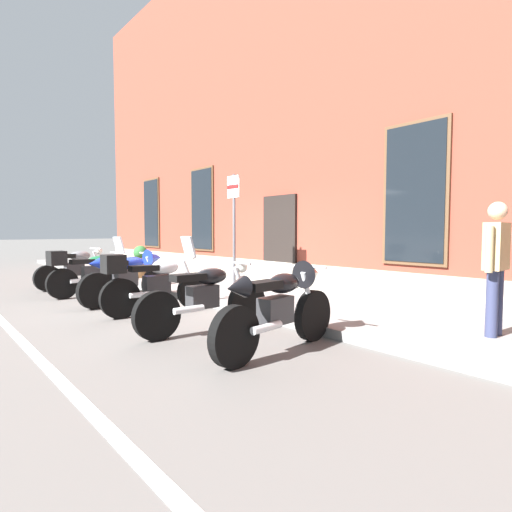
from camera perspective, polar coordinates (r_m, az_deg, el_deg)
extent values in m
plane|color=#565451|center=(8.42, -9.36, -6.41)|extent=(140.00, 140.00, 0.00)
cube|color=slate|center=(9.11, -2.42, -5.17)|extent=(26.62, 2.56, 0.14)
cube|color=silver|center=(7.35, -31.58, -8.32)|extent=(26.62, 0.12, 0.01)
cube|color=brown|center=(12.70, 14.54, 18.79)|extent=(20.62, 6.33, 9.62)
cube|color=gray|center=(9.88, 3.28, -2.85)|extent=(20.62, 0.10, 0.70)
cube|color=#513823|center=(15.57, -14.40, 5.83)|extent=(1.22, 0.06, 2.52)
cube|color=black|center=(15.55, -14.50, 5.83)|extent=(1.10, 0.03, 2.40)
cube|color=#513823|center=(12.56, -7.53, 6.49)|extent=(1.22, 0.06, 2.52)
cube|color=black|center=(12.55, -7.64, 6.49)|extent=(1.10, 0.03, 2.40)
cube|color=black|center=(9.83, 3.34, 1.80)|extent=(1.10, 0.08, 2.30)
cube|color=#513823|center=(7.73, 21.40, 8.14)|extent=(1.22, 0.06, 2.52)
cube|color=black|center=(7.71, 21.29, 8.15)|extent=(1.10, 0.03, 2.40)
cylinder|color=black|center=(11.43, -20.67, -2.38)|extent=(0.17, 0.64, 0.63)
cylinder|color=black|center=(10.94, -27.20, -2.80)|extent=(0.17, 0.64, 0.63)
cylinder|color=silver|center=(11.36, -21.16, -1.02)|extent=(0.10, 0.33, 0.68)
cube|color=#28282B|center=(11.13, -24.13, -1.69)|extent=(0.26, 0.46, 0.32)
ellipsoid|color=slate|center=(11.16, -23.45, 0.02)|extent=(0.30, 0.54, 0.24)
cube|color=black|center=(11.03, -25.29, -0.01)|extent=(0.26, 0.50, 0.10)
cylinder|color=silver|center=(11.31, -21.58, 0.97)|extent=(0.62, 0.09, 0.04)
cylinder|color=silver|center=(10.93, -25.35, -2.49)|extent=(0.13, 0.46, 0.09)
sphere|color=silver|center=(11.34, -21.20, 0.63)|extent=(0.18, 0.18, 0.18)
cylinder|color=black|center=(10.08, -17.94, -3.01)|extent=(0.16, 0.66, 0.66)
cylinder|color=black|center=(9.55, -25.51, -3.54)|extent=(0.16, 0.66, 0.66)
cylinder|color=silver|center=(10.01, -18.48, -1.66)|extent=(0.09, 0.31, 0.62)
cube|color=#28282B|center=(9.75, -21.92, -2.24)|extent=(0.25, 0.45, 0.32)
ellipsoid|color=#195633|center=(9.79, -21.14, -0.68)|extent=(0.29, 0.54, 0.24)
cube|color=black|center=(9.65, -23.22, -0.73)|extent=(0.25, 0.49, 0.10)
cylinder|color=silver|center=(9.95, -18.94, 0.41)|extent=(0.62, 0.08, 0.04)
cylinder|color=silver|center=(9.55, -23.30, -3.18)|extent=(0.12, 0.46, 0.09)
cube|color=#B2BCC6|center=(9.97, -18.65, 1.46)|extent=(0.37, 0.17, 0.40)
cube|color=black|center=(9.47, -26.17, -0.27)|extent=(0.38, 0.34, 0.30)
cylinder|color=black|center=(8.83, -13.75, -3.78)|extent=(0.23, 0.69, 0.68)
cylinder|color=black|center=(8.10, -21.64, -4.58)|extent=(0.23, 0.69, 0.68)
cylinder|color=silver|center=(8.74, -14.31, -2.12)|extent=(0.12, 0.33, 0.65)
cube|color=#28282B|center=(8.40, -17.84, -2.99)|extent=(0.29, 0.47, 0.32)
ellipsoid|color=#192D9E|center=(8.45, -17.01, -0.91)|extent=(0.34, 0.56, 0.24)
cube|color=black|center=(8.25, -19.23, -0.98)|extent=(0.30, 0.51, 0.10)
cylinder|color=silver|center=(8.66, -14.78, 0.37)|extent=(0.62, 0.14, 0.04)
cylinder|color=silver|center=(8.15, -19.16, -4.12)|extent=(0.17, 0.46, 0.09)
cone|color=#192D9E|center=(8.75, -14.07, -0.25)|extent=(0.41, 0.40, 0.36)
cone|color=#192D9E|center=(8.06, -21.60, -1.00)|extent=(0.28, 0.30, 0.24)
cylinder|color=black|center=(7.65, -8.59, -4.87)|extent=(0.15, 0.67, 0.67)
cylinder|color=black|center=(7.09, -18.50, -5.68)|extent=(0.15, 0.67, 0.67)
cylinder|color=silver|center=(7.57, -9.28, -2.99)|extent=(0.08, 0.32, 0.65)
cube|color=#28282B|center=(7.30, -13.74, -3.91)|extent=(0.24, 0.45, 0.32)
ellipsoid|color=#B7BABF|center=(7.33, -12.70, -1.60)|extent=(0.28, 0.53, 0.24)
cube|color=black|center=(7.18, -15.45, -1.66)|extent=(0.24, 0.49, 0.10)
cylinder|color=silver|center=(7.50, -9.84, -0.14)|extent=(0.62, 0.06, 0.04)
cylinder|color=silver|center=(7.09, -15.55, -5.22)|extent=(0.11, 0.45, 0.09)
cube|color=#B2BCC6|center=(7.52, -9.45, 1.24)|extent=(0.37, 0.16, 0.40)
cube|color=black|center=(6.99, -19.37, -1.05)|extent=(0.37, 0.34, 0.30)
cylinder|color=black|center=(6.38, -1.29, -6.54)|extent=(0.12, 0.66, 0.66)
cylinder|color=black|center=(5.57, -13.73, -8.14)|extent=(0.12, 0.66, 0.66)
cylinder|color=silver|center=(6.28, -2.01, -4.34)|extent=(0.07, 0.31, 0.64)
cube|color=#28282B|center=(5.88, -7.50, -5.66)|extent=(0.22, 0.44, 0.32)
ellipsoid|color=black|center=(5.92, -6.30, -2.82)|extent=(0.26, 0.52, 0.24)
cube|color=black|center=(5.72, -9.46, -2.97)|extent=(0.22, 0.48, 0.10)
cylinder|color=silver|center=(6.19, -2.59, -0.95)|extent=(0.62, 0.04, 0.04)
cylinder|color=silver|center=(5.65, -9.40, -7.40)|extent=(0.09, 0.45, 0.09)
sphere|color=silver|center=(6.25, -2.01, -1.55)|extent=(0.18, 0.18, 0.18)
cylinder|color=black|center=(5.47, 7.98, -8.24)|extent=(0.21, 0.68, 0.67)
cylinder|color=black|center=(4.37, -3.00, -11.21)|extent=(0.21, 0.68, 0.67)
cylinder|color=silver|center=(5.34, 7.40, -5.59)|extent=(0.11, 0.33, 0.66)
cube|color=#28282B|center=(4.82, 2.76, -7.62)|extent=(0.28, 0.47, 0.32)
ellipsoid|color=black|center=(4.89, 3.89, -3.82)|extent=(0.33, 0.55, 0.24)
cube|color=black|center=(4.60, 0.95, -4.16)|extent=(0.28, 0.51, 0.10)
cylinder|color=silver|center=(5.23, 6.94, -1.49)|extent=(0.62, 0.12, 0.04)
cylinder|color=silver|center=(4.55, 1.51, -9.97)|extent=(0.15, 0.46, 0.09)
cone|color=black|center=(5.34, 7.73, -2.46)|extent=(0.40, 0.39, 0.36)
cone|color=black|center=(4.28, -2.84, -4.46)|extent=(0.27, 0.29, 0.24)
cylinder|color=#2D3351|center=(5.99, 30.69, -5.58)|extent=(0.14, 0.14, 0.83)
cylinder|color=#2D3351|center=(5.82, 30.17, -5.82)|extent=(0.14, 0.14, 0.83)
cube|color=tan|center=(5.84, 30.65, 1.18)|extent=(0.22, 0.41, 0.59)
sphere|color=tan|center=(5.84, 30.78, 5.45)|extent=(0.22, 0.22, 0.22)
cylinder|color=tan|center=(6.08, 31.32, 0.96)|extent=(0.09, 0.09, 0.56)
cylinder|color=tan|center=(5.60, 29.90, 0.83)|extent=(0.09, 0.09, 0.56)
cylinder|color=#4C4C51|center=(8.30, -3.08, 2.95)|extent=(0.06, 0.06, 2.45)
cube|color=white|center=(8.33, -3.21, 9.67)|extent=(0.36, 0.03, 0.44)
cube|color=red|center=(8.32, -3.30, 9.67)|extent=(0.36, 0.01, 0.08)
cylinder|color=brown|center=(12.03, -15.85, -1.53)|extent=(0.67, 0.67, 0.55)
cylinder|color=black|center=(12.03, -15.85, -1.53)|extent=(0.70, 0.70, 0.04)
sphere|color=#28602D|center=(12.00, -15.88, 0.46)|extent=(0.40, 0.40, 0.40)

